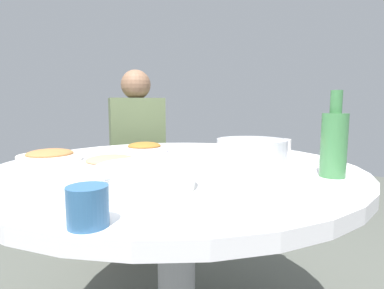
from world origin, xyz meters
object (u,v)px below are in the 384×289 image
(dish_tofu_braise, at_px, (50,156))
(tea_cup_far, at_px, (88,206))
(diner_left, at_px, (137,138))
(soup_bowl, at_px, (145,177))
(green_bottle, at_px, (334,143))
(stool_for_diner_left, at_px, (139,217))
(rice_bowl, at_px, (252,149))
(dish_shrimp, at_px, (111,162))
(dish_stirfry, at_px, (144,148))
(tea_cup_near, at_px, (282,145))
(round_dining_table, at_px, (176,196))

(dish_tofu_braise, relative_size, tea_cup_far, 3.19)
(diner_left, bearing_deg, soup_bowl, 48.09)
(green_bottle, height_order, diner_left, diner_left)
(green_bottle, relative_size, tea_cup_far, 3.50)
(tea_cup_far, bearing_deg, green_bottle, 159.12)
(green_bottle, distance_m, stool_for_diner_left, 1.49)
(rice_bowl, height_order, dish_shrimp, rice_bowl)
(rice_bowl, relative_size, tea_cup_far, 3.80)
(dish_stirfry, bearing_deg, dish_shrimp, 26.01)
(soup_bowl, xyz_separation_m, tea_cup_far, (0.24, 0.10, 0.01))
(stool_for_diner_left, bearing_deg, dish_tofu_braise, 24.05)
(tea_cup_far, distance_m, stool_for_diner_left, 1.59)
(soup_bowl, xyz_separation_m, diner_left, (-0.84, -0.93, -0.03))
(dish_stirfry, height_order, tea_cup_near, tea_cup_near)
(soup_bowl, xyz_separation_m, dish_stirfry, (-0.44, -0.46, -0.01))
(round_dining_table, xyz_separation_m, dish_tofu_braise, (0.25, -0.43, 0.14))
(green_bottle, bearing_deg, round_dining_table, -75.71)
(round_dining_table, distance_m, rice_bowl, 0.36)
(soup_bowl, distance_m, dish_stirfry, 0.63)
(diner_left, bearing_deg, dish_tofu_braise, 24.05)
(rice_bowl, bearing_deg, stool_for_diner_left, -105.28)
(tea_cup_near, bearing_deg, diner_left, -87.89)
(dish_tofu_braise, bearing_deg, green_bottle, 111.76)
(dish_tofu_braise, xyz_separation_m, stool_for_diner_left, (-0.78, -0.35, -0.56))
(rice_bowl, bearing_deg, dish_shrimp, -35.60)
(round_dining_table, height_order, rice_bowl, rice_bowl)
(dish_stirfry, relative_size, stool_for_diner_left, 0.48)
(dish_tofu_braise, bearing_deg, dish_shrimp, 103.45)
(round_dining_table, height_order, dish_tofu_braise, dish_tofu_braise)
(dish_tofu_braise, relative_size, green_bottle, 0.91)
(dish_tofu_braise, relative_size, tea_cup_near, 2.95)
(dish_tofu_braise, relative_size, dish_stirfry, 1.11)
(soup_bowl, relative_size, tea_cup_far, 3.81)
(dish_stirfry, relative_size, diner_left, 0.28)
(rice_bowl, distance_m, dish_shrimp, 0.55)
(dish_tofu_braise, xyz_separation_m, diner_left, (-0.78, -0.35, -0.02))
(round_dining_table, bearing_deg, green_bottle, 104.29)
(soup_bowl, bearing_deg, dish_tofu_braise, -95.82)
(round_dining_table, distance_m, dish_stirfry, 0.36)
(soup_bowl, bearing_deg, rice_bowl, 178.13)
(round_dining_table, xyz_separation_m, tea_cup_far, (0.54, 0.25, 0.16))
(rice_bowl, bearing_deg, diner_left, -105.28)
(rice_bowl, height_order, stool_for_diner_left, rice_bowl)
(soup_bowl, height_order, green_bottle, green_bottle)
(dish_shrimp, bearing_deg, dish_stirfry, -153.99)
(dish_stirfry, bearing_deg, rice_bowl, 105.93)
(dish_tofu_braise, distance_m, tea_cup_near, 1.02)
(dish_shrimp, height_order, stool_for_diner_left, dish_shrimp)
(dish_tofu_braise, bearing_deg, tea_cup_far, 66.49)
(dish_shrimp, bearing_deg, soup_bowl, 67.21)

